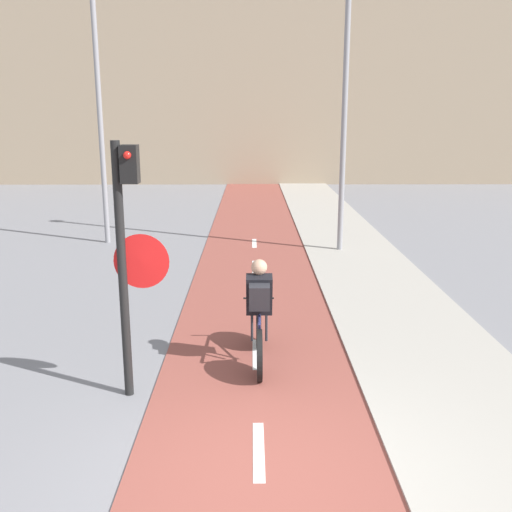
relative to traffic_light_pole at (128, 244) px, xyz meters
name	(u,v)px	position (x,y,z in m)	size (l,w,h in m)	color
ground_plane	(259,482)	(1.55, -1.81, -1.96)	(120.00, 120.00, 0.00)	gray
bike_lane	(259,481)	(1.55, -1.80, -1.95)	(2.67, 60.00, 0.02)	brown
building_row_background	(253,78)	(1.55, 25.15, 3.41)	(60.00, 5.20, 10.73)	gray
traffic_light_pole	(128,244)	(0.00, 0.00, 0.00)	(0.67, 0.26, 3.17)	black
street_lamp_far	(97,63)	(-2.55, 8.95, 2.80)	(0.36, 0.36, 7.94)	gray
street_lamp_sidewalk	(347,54)	(3.77, 7.84, 2.93)	(0.36, 0.36, 8.19)	gray
cyclist_near	(259,316)	(1.58, 0.90, -1.24)	(0.46, 1.81, 1.53)	black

